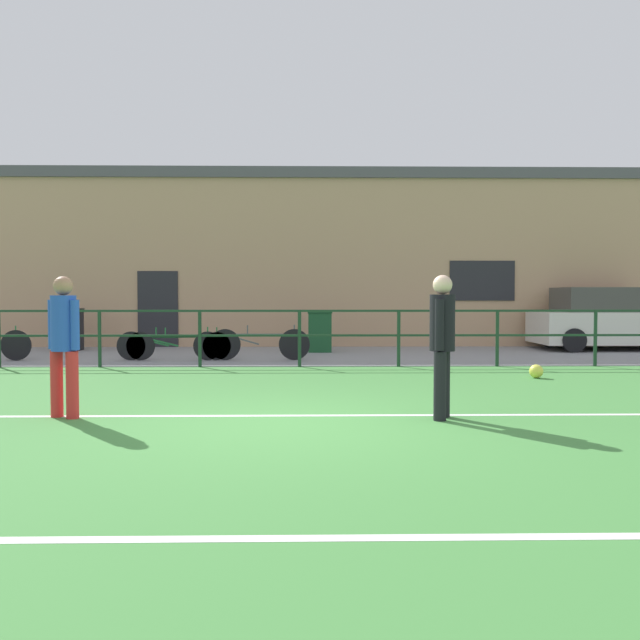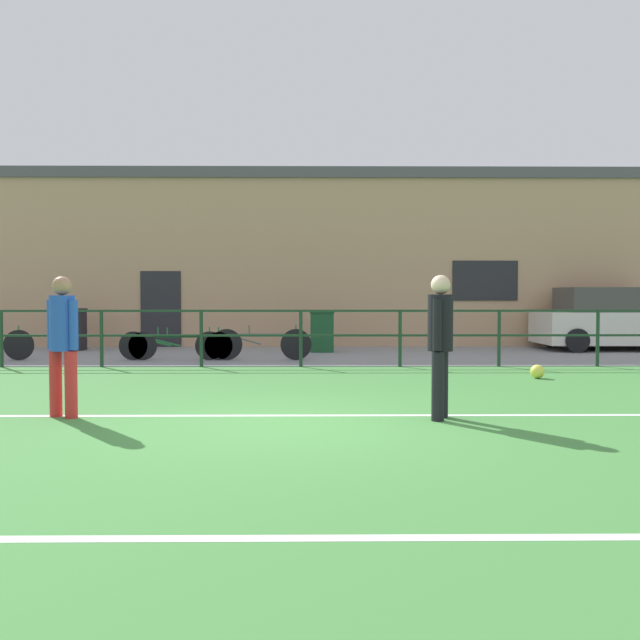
{
  "view_description": "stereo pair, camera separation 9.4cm",
  "coord_description": "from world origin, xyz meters",
  "views": [
    {
      "loc": [
        0.16,
        -7.48,
        1.45
      ],
      "look_at": [
        0.36,
        3.13,
        1.05
      ],
      "focal_mm": 37.73,
      "sensor_mm": 36.0,
      "label": 1
    },
    {
      "loc": [
        0.26,
        -7.48,
        1.45
      ],
      "look_at": [
        0.36,
        3.13,
        1.05
      ],
      "focal_mm": 37.73,
      "sensor_mm": 36.0,
      "label": 2
    }
  ],
  "objects": [
    {
      "name": "soccer_ball_match",
      "position": [
        4.14,
        4.08,
        0.12
      ],
      "size": [
        0.24,
        0.24,
        0.24
      ],
      "primitive_type": "sphere",
      "color": "#E5E04C",
      "rests_on": "ground"
    },
    {
      "name": "perimeter_fence",
      "position": [
        0.0,
        6.0,
        0.75
      ],
      "size": [
        36.07,
        0.07,
        1.15
      ],
      "color": "#193823",
      "rests_on": "ground"
    },
    {
      "name": "clubhouse_facade",
      "position": [
        0.0,
        12.2,
        2.48
      ],
      "size": [
        28.0,
        2.56,
        4.95
      ],
      "color": "tan",
      "rests_on": "ground"
    },
    {
      "name": "bicycle_parked_3",
      "position": [
        -2.86,
        7.2,
        0.35
      ],
      "size": [
        2.29,
        0.04,
        0.73
      ],
      "color": "black",
      "rests_on": "pavement_strip"
    },
    {
      "name": "pavement_strip",
      "position": [
        0.0,
        8.5,
        0.01
      ],
      "size": [
        48.0,
        5.0,
        0.02
      ],
      "primitive_type": "cube",
      "color": "gray",
      "rests_on": "ground"
    },
    {
      "name": "field_line_hash",
      "position": [
        0.0,
        -3.54,
        0.0
      ],
      "size": [
        36.0,
        0.11,
        0.0
      ],
      "primitive_type": "cube",
      "color": "white",
      "rests_on": "ground"
    },
    {
      "name": "player_goalkeeper",
      "position": [
        1.73,
        0.29,
        0.95
      ],
      "size": [
        0.29,
        0.44,
        1.68
      ],
      "rotation": [
        0.0,
        0.0,
        4.34
      ],
      "color": "black",
      "rests_on": "ground"
    },
    {
      "name": "bicycle_parked_1",
      "position": [
        -2.66,
        7.2,
        0.35
      ],
      "size": [
        2.28,
        0.04,
        0.72
      ],
      "color": "black",
      "rests_on": "pavement_strip"
    },
    {
      "name": "bicycle_parked_0",
      "position": [
        -0.89,
        7.2,
        0.37
      ],
      "size": [
        2.2,
        0.04,
        0.77
      ],
      "color": "black",
      "rests_on": "pavement_strip"
    },
    {
      "name": "trash_bin_0",
      "position": [
        0.47,
        9.29,
        0.55
      ],
      "size": [
        0.61,
        0.52,
        1.05
      ],
      "color": "#194C28",
      "rests_on": "pavement_strip"
    },
    {
      "name": "field_line_touchline",
      "position": [
        0.0,
        0.52,
        0.0
      ],
      "size": [
        36.0,
        0.11,
        0.0
      ],
      "primitive_type": "cube",
      "color": "white",
      "rests_on": "ground"
    },
    {
      "name": "parked_car_red",
      "position": [
        8.06,
        9.9,
        0.79
      ],
      "size": [
        3.93,
        1.94,
        1.62
      ],
      "color": "silver",
      "rests_on": "pavement_strip"
    },
    {
      "name": "player_striker",
      "position": [
        -2.7,
        0.44,
        0.95
      ],
      "size": [
        0.42,
        0.29,
        1.67
      ],
      "rotation": [
        0.0,
        0.0,
        5.82
      ],
      "color": "red",
      "rests_on": "ground"
    },
    {
      "name": "trash_bin_1",
      "position": [
        -5.96,
        9.88,
        0.56
      ],
      "size": [
        0.6,
        0.51,
        1.08
      ],
      "color": "black",
      "rests_on": "pavement_strip"
    },
    {
      "name": "ground",
      "position": [
        0.0,
        0.0,
        -0.02
      ],
      "size": [
        60.0,
        44.0,
        0.04
      ],
      "primitive_type": "cube",
      "color": "#42843D"
    }
  ]
}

